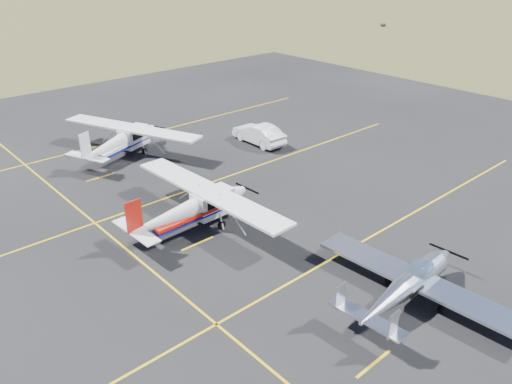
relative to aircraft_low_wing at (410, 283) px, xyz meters
name	(u,v)px	position (x,y,z in m)	size (l,w,h in m)	color
ground	(350,287)	(-0.97, 2.31, -1.00)	(1600.00, 1600.00, 0.00)	#383D1C
apron	(248,228)	(-0.97, 9.31, -1.00)	(72.00, 72.00, 0.02)	black
aircraft_low_wing	(410,283)	(0.00, 0.00, 0.00)	(6.90, 9.62, 2.09)	silver
aircraft_cessna	(193,207)	(-3.16, 11.24, 0.28)	(6.80, 11.37, 2.88)	silver
aircraft_plain	(122,140)	(-1.03, 23.14, 0.28)	(8.15, 11.07, 2.88)	white
sedan	(259,134)	(8.15, 18.63, -0.22)	(1.63, 4.66, 1.54)	white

